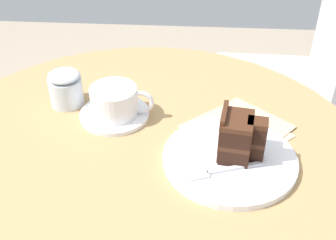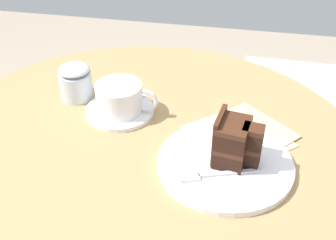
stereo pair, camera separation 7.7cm
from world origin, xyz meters
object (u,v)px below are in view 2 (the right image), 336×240
sugar_pot (76,82)px  fork (210,175)px  teaspoon (128,97)px  napkin (241,135)px  cake_slice (234,142)px  coffee_cup (120,97)px  cake_plate (225,164)px  saucer (120,111)px  cafe_chair (328,69)px

sugar_pot → fork: bearing=-33.4°
teaspoon → napkin: 0.26m
teaspoon → fork: fork is taller
cake_slice → fork: 0.07m
coffee_cup → teaspoon: size_ratio=1.28×
napkin → sugar_pot: size_ratio=3.00×
cake_slice → cake_plate: bearing=-163.1°
saucer → coffee_cup: 0.04m
cake_slice → fork: (-0.03, -0.05, -0.04)m
napkin → sugar_pot: sugar_pot is taller
sugar_pot → teaspoon: bearing=2.4°
coffee_cup → teaspoon: 0.05m
saucer → sugar_pot: bearing=159.7°
saucer → sugar_pot: (-0.11, 0.04, 0.03)m
teaspoon → cake_slice: bearing=-60.5°
saucer → cake_plate: (0.23, -0.12, 0.00)m
saucer → cake_plate: 0.26m
cake_slice → sugar_pot: cake_slice is taller
cake_slice → cafe_chair: size_ratio=0.10×
teaspoon → napkin: bearing=-42.0°
sugar_pot → napkin: bearing=-10.9°
napkin → cake_slice: bearing=-97.6°
coffee_cup → napkin: size_ratio=0.54×
teaspoon → cake_plate: (0.22, -0.17, -0.01)m
teaspoon → napkin: teaspoon is taller
sugar_pot → cake_plate: bearing=-26.1°
cake_plate → teaspoon: bearing=142.8°
fork → napkin: (0.05, 0.14, -0.01)m
fork → saucer: bearing=-57.3°
teaspoon → fork: size_ratio=0.72×
teaspoon → sugar_pot: bearing=157.1°
saucer → sugar_pot: 0.12m
saucer → cafe_chair: cafe_chair is taller
cake_slice → napkin: 0.10m
napkin → coffee_cup: bearing=173.7°
coffee_cup → cake_plate: (0.22, -0.12, -0.03)m
napkin → sugar_pot: 0.36m
saucer → cake_slice: 0.27m
cake_plate → cake_slice: size_ratio=2.68×
saucer → cafe_chair: (0.52, 0.62, -0.19)m
cafe_chair → napkin: bearing=-20.8°
fork → napkin: bearing=-126.6°
coffee_cup → cake_slice: (0.23, -0.12, 0.01)m
coffee_cup → sugar_pot: bearing=159.3°
cake_slice → coffee_cup: bearing=153.3°
cake_slice → sugar_pot: (-0.34, 0.16, -0.01)m
fork → sugar_pot: bearing=-51.6°
teaspoon → cafe_chair: 0.80m
cake_plate → cafe_chair: 0.82m
cake_slice → sugar_pot: 0.38m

